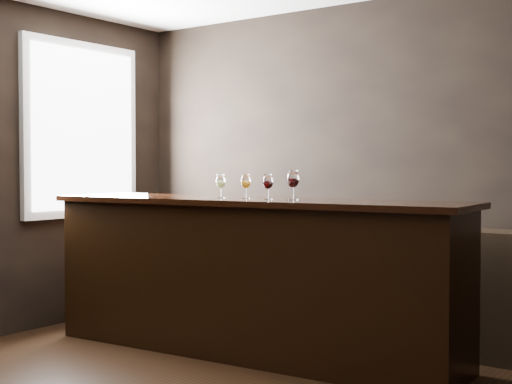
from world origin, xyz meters
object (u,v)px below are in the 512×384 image
Objects in this scene: bar_counter at (251,279)px; glass_white at (221,182)px; glass_red_a at (268,182)px; glass_amber at (246,182)px; back_bar_shelf at (363,282)px; glass_red_b at (293,180)px.

bar_counter is 17.78× the size of glass_white.
glass_amber is at bearing 174.17° from glass_red_a.
glass_red_a is at bearing 3.95° from glass_white.
glass_amber is at bearing 163.97° from bar_counter.
glass_red_a reaches higher than back_bar_shelf.
glass_red_b reaches higher than glass_white.
glass_white is at bearing -175.08° from bar_counter.
glass_amber reaches higher than glass_white.
glass_white is 0.42m from glass_red_a.
glass_white is 0.62m from glass_red_b.
glass_red_a is 0.87× the size of glass_red_b.
glass_red_a is at bearing -108.99° from back_bar_shelf.
glass_amber is 0.42m from glass_red_b.
glass_amber is at bearing -178.85° from glass_red_b.
bar_counter is 0.83m from glass_red_b.
glass_white is (-0.26, -0.04, 0.73)m from bar_counter.
glass_red_a reaches higher than glass_white.
back_bar_shelf is 1.32m from glass_amber.
bar_counter is at bearing -12.24° from glass_amber.
back_bar_shelf is at bearing 58.25° from bar_counter.
glass_red_a is (0.42, 0.03, 0.00)m from glass_white.
glass_white is at bearing -128.06° from back_bar_shelf.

